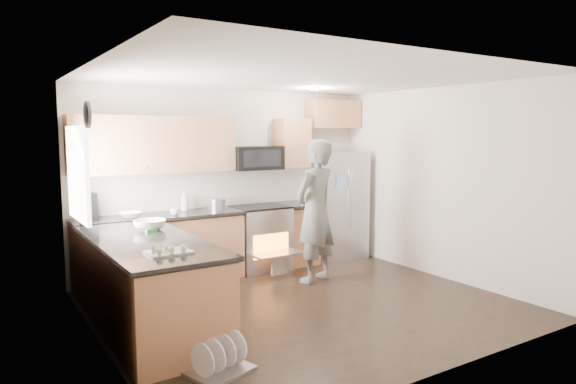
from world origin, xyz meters
TOP-DOWN VIEW (x-y plane):
  - ground at (0.00, 0.00)m, footprint 4.50×4.50m
  - room_shell at (-0.04, 0.02)m, footprint 4.54×4.04m
  - back_cabinet_run at (-0.59, 1.75)m, footprint 4.45×0.64m
  - peninsula at (-1.75, 0.25)m, footprint 0.96×2.36m
  - stove_range at (0.35, 1.69)m, footprint 0.76×0.97m
  - refrigerator at (1.77, 1.70)m, footprint 0.93×0.78m
  - person at (0.66, 0.74)m, footprint 0.80×0.65m
  - dish_rack at (-1.56, -1.02)m, footprint 0.60×0.53m

SIDE VIEW (x-z plane):
  - ground at x=0.00m, z-range 0.00..0.00m
  - dish_rack at x=-1.56m, z-range -0.07..0.24m
  - peninsula at x=-1.75m, z-range -0.05..0.98m
  - stove_range at x=0.35m, z-range -0.22..1.57m
  - refrigerator at x=1.77m, z-range 0.00..1.69m
  - person at x=0.66m, z-range 0.00..1.90m
  - back_cabinet_run at x=-0.59m, z-range -0.29..2.21m
  - room_shell at x=-0.04m, z-range 0.36..2.98m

